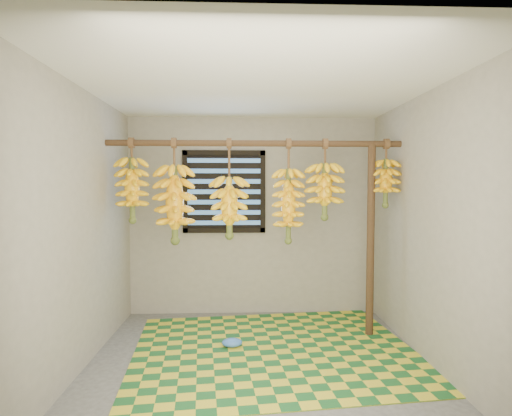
{
  "coord_description": "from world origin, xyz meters",
  "views": [
    {
      "loc": [
        -0.16,
        -3.37,
        1.56
      ],
      "look_at": [
        0.0,
        0.55,
        1.35
      ],
      "focal_mm": 28.0,
      "sensor_mm": 36.0,
      "label": 1
    }
  ],
  "objects_px": {
    "banana_bunch_d": "(288,206)",
    "woven_mat": "(274,350)",
    "banana_bunch_b": "(175,204)",
    "banana_bunch_c": "(229,207)",
    "banana_bunch_e": "(325,191)",
    "banana_bunch_a": "(132,190)",
    "support_post": "(371,241)",
    "banana_bunch_f": "(386,183)",
    "plastic_bag": "(232,343)"
  },
  "relations": [
    {
      "from": "banana_bunch_d",
      "to": "woven_mat",
      "type": "bearing_deg",
      "value": -115.55
    },
    {
      "from": "woven_mat",
      "to": "banana_bunch_b",
      "type": "relative_size",
      "value": 2.48
    },
    {
      "from": "banana_bunch_b",
      "to": "banana_bunch_c",
      "type": "distance_m",
      "value": 0.55
    },
    {
      "from": "banana_bunch_e",
      "to": "banana_bunch_d",
      "type": "bearing_deg",
      "value": -180.0
    },
    {
      "from": "banana_bunch_a",
      "to": "banana_bunch_b",
      "type": "xyz_separation_m",
      "value": [
        0.43,
        0.0,
        -0.15
      ]
    },
    {
      "from": "woven_mat",
      "to": "banana_bunch_c",
      "type": "distance_m",
      "value": 1.46
    },
    {
      "from": "support_post",
      "to": "banana_bunch_f",
      "type": "bearing_deg",
      "value": 0.0
    },
    {
      "from": "banana_bunch_b",
      "to": "banana_bunch_e",
      "type": "xyz_separation_m",
      "value": [
        1.54,
        0.0,
        0.13
      ]
    },
    {
      "from": "support_post",
      "to": "banana_bunch_d",
      "type": "bearing_deg",
      "value": 180.0
    },
    {
      "from": "banana_bunch_e",
      "to": "banana_bunch_f",
      "type": "bearing_deg",
      "value": 0.0
    },
    {
      "from": "banana_bunch_e",
      "to": "banana_bunch_c",
      "type": "bearing_deg",
      "value": 180.0
    },
    {
      "from": "woven_mat",
      "to": "plastic_bag",
      "type": "bearing_deg",
      "value": 168.82
    },
    {
      "from": "banana_bunch_c",
      "to": "banana_bunch_b",
      "type": "bearing_deg",
      "value": -180.0
    },
    {
      "from": "support_post",
      "to": "banana_bunch_e",
      "type": "bearing_deg",
      "value": 180.0
    },
    {
      "from": "woven_mat",
      "to": "banana_bunch_a",
      "type": "bearing_deg",
      "value": 165.67
    },
    {
      "from": "banana_bunch_e",
      "to": "banana_bunch_b",
      "type": "bearing_deg",
      "value": -180.0
    },
    {
      "from": "woven_mat",
      "to": "banana_bunch_b",
      "type": "xyz_separation_m",
      "value": [
        -0.99,
        0.36,
        1.38
      ]
    },
    {
      "from": "support_post",
      "to": "banana_bunch_a",
      "type": "bearing_deg",
      "value": -180.0
    },
    {
      "from": "support_post",
      "to": "woven_mat",
      "type": "bearing_deg",
      "value": -160.76
    },
    {
      "from": "support_post",
      "to": "plastic_bag",
      "type": "height_order",
      "value": "support_post"
    },
    {
      "from": "woven_mat",
      "to": "banana_bunch_e",
      "type": "distance_m",
      "value": 1.64
    },
    {
      "from": "banana_bunch_c",
      "to": "support_post",
      "type": "bearing_deg",
      "value": -0.0
    },
    {
      "from": "banana_bunch_b",
      "to": "banana_bunch_d",
      "type": "height_order",
      "value": "same"
    },
    {
      "from": "banana_bunch_d",
      "to": "banana_bunch_f",
      "type": "height_order",
      "value": "same"
    },
    {
      "from": "banana_bunch_a",
      "to": "banana_bunch_c",
      "type": "distance_m",
      "value": 0.99
    },
    {
      "from": "banana_bunch_c",
      "to": "banana_bunch_a",
      "type": "bearing_deg",
      "value": -180.0
    },
    {
      "from": "support_post",
      "to": "banana_bunch_a",
      "type": "xyz_separation_m",
      "value": [
        -2.45,
        -0.0,
        0.53
      ]
    },
    {
      "from": "banana_bunch_c",
      "to": "banana_bunch_e",
      "type": "relative_size",
      "value": 1.23
    },
    {
      "from": "woven_mat",
      "to": "banana_bunch_d",
      "type": "relative_size",
      "value": 2.46
    },
    {
      "from": "banana_bunch_a",
      "to": "banana_bunch_d",
      "type": "bearing_deg",
      "value": 0.0
    },
    {
      "from": "plastic_bag",
      "to": "banana_bunch_a",
      "type": "relative_size",
      "value": 0.24
    },
    {
      "from": "banana_bunch_c",
      "to": "banana_bunch_e",
      "type": "height_order",
      "value": "same"
    },
    {
      "from": "banana_bunch_b",
      "to": "woven_mat",
      "type": "bearing_deg",
      "value": -20.08
    },
    {
      "from": "banana_bunch_b",
      "to": "banana_bunch_d",
      "type": "bearing_deg",
      "value": 0.0
    },
    {
      "from": "woven_mat",
      "to": "banana_bunch_f",
      "type": "distance_m",
      "value": 2.02
    },
    {
      "from": "banana_bunch_a",
      "to": "banana_bunch_b",
      "type": "distance_m",
      "value": 0.45
    },
    {
      "from": "support_post",
      "to": "banana_bunch_f",
      "type": "relative_size",
      "value": 2.85
    },
    {
      "from": "support_post",
      "to": "banana_bunch_c",
      "type": "xyz_separation_m",
      "value": [
        -1.47,
        0.0,
        0.35
      ]
    },
    {
      "from": "banana_bunch_b",
      "to": "banana_bunch_f",
      "type": "xyz_separation_m",
      "value": [
        2.17,
        0.0,
        0.22
      ]
    },
    {
      "from": "plastic_bag",
      "to": "banana_bunch_d",
      "type": "relative_size",
      "value": 0.19
    },
    {
      "from": "banana_bunch_d",
      "to": "plastic_bag",
      "type": "bearing_deg",
      "value": -154.05
    },
    {
      "from": "banana_bunch_a",
      "to": "banana_bunch_c",
      "type": "xyz_separation_m",
      "value": [
        0.98,
        0.0,
        -0.18
      ]
    },
    {
      "from": "banana_bunch_e",
      "to": "support_post",
      "type": "bearing_deg",
      "value": -0.0
    },
    {
      "from": "banana_bunch_a",
      "to": "banana_bunch_e",
      "type": "xyz_separation_m",
      "value": [
        1.96,
        0.0,
        -0.01
      ]
    },
    {
      "from": "banana_bunch_d",
      "to": "banana_bunch_f",
      "type": "xyz_separation_m",
      "value": [
        1.01,
        0.0,
        0.24
      ]
    },
    {
      "from": "banana_bunch_b",
      "to": "banana_bunch_c",
      "type": "bearing_deg",
      "value": 0.0
    },
    {
      "from": "plastic_bag",
      "to": "banana_bunch_b",
      "type": "height_order",
      "value": "banana_bunch_b"
    },
    {
      "from": "support_post",
      "to": "banana_bunch_d",
      "type": "height_order",
      "value": "banana_bunch_d"
    },
    {
      "from": "woven_mat",
      "to": "banana_bunch_c",
      "type": "xyz_separation_m",
      "value": [
        -0.43,
        0.36,
        1.35
      ]
    },
    {
      "from": "banana_bunch_b",
      "to": "banana_bunch_f",
      "type": "distance_m",
      "value": 2.18
    }
  ]
}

